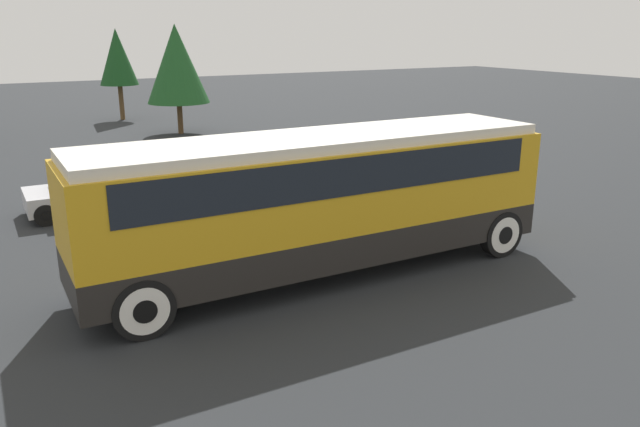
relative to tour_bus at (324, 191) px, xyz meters
name	(u,v)px	position (x,y,z in m)	size (l,w,h in m)	color
ground_plane	(320,274)	(-0.10, 0.00, -1.94)	(120.00, 120.00, 0.00)	#26282B
tour_bus	(324,191)	(0.00, 0.00, 0.00)	(10.74, 2.60, 3.20)	black
parked_car_near	(323,183)	(2.93, 5.24, -1.28)	(4.63, 1.87, 1.29)	silver
parked_car_mid	(104,189)	(-3.34, 7.80, -1.29)	(4.55, 1.96, 1.29)	#BCBCC1
tree_left	(117,57)	(1.56, 27.84, 1.79)	(2.26, 2.26, 5.40)	brown
tree_center	(177,64)	(3.10, 20.96, 1.68)	(3.23, 3.23, 5.63)	brown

